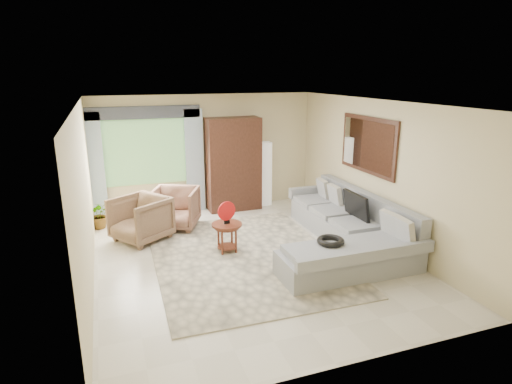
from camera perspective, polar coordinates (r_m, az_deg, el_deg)
name	(u,v)px	position (r m, az deg, el deg)	size (l,w,h in m)	color
ground	(249,257)	(7.40, -0.92, -8.72)	(6.00, 6.00, 0.00)	silver
area_rug	(245,256)	(7.42, -1.54, -8.59)	(3.00, 4.00, 0.02)	beige
sectional_sofa	(346,233)	(7.86, 11.95, -5.35)	(2.30, 3.46, 0.90)	gray
tv_screen	(356,206)	(7.98, 13.21, -1.80)	(0.06, 0.74, 0.48)	black
garden_hose	(331,241)	(6.75, 9.91, -6.44)	(0.43, 0.43, 0.09)	black
coffee_table	(227,237)	(7.53, -3.88, -6.02)	(0.53, 0.53, 0.53)	#471F12
red_disc	(227,211)	(7.37, -3.94, -2.54)	(0.34, 0.34, 0.03)	red
armchair_left	(141,219)	(8.27, -15.13, -3.49)	(0.90, 0.92, 0.84)	brown
armchair_right	(175,208)	(8.79, -10.75, -2.14)	(0.88, 0.90, 0.82)	#8A604B
potted_plant	(100,215)	(9.21, -20.11, -2.85)	(0.51, 0.44, 0.56)	#999999
armoire	(233,164)	(9.71, -3.05, 3.73)	(1.20, 0.55, 2.10)	black
floor_lamp	(265,174)	(10.08, 1.24, 2.45)	(0.24, 0.24, 1.50)	silver
window	(145,152)	(9.54, -14.57, 5.16)	(1.80, 0.04, 1.40)	#669E59
curtain_left	(94,168)	(9.46, -20.74, 3.02)	(0.40, 0.08, 2.30)	#9EB7CC
curtain_right	(195,161)	(9.64, -8.19, 4.11)	(0.40, 0.08, 2.30)	#9EB7CC
valance	(143,112)	(9.36, -14.88, 10.21)	(2.40, 0.12, 0.26)	#1E232D
wall_mirror	(368,145)	(8.27, 14.67, 6.07)	(0.05, 1.70, 1.05)	black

